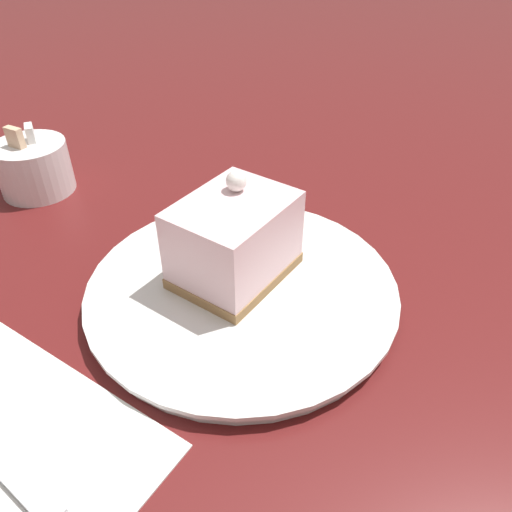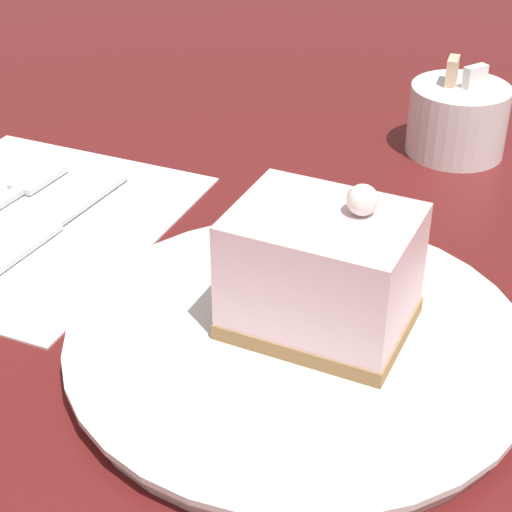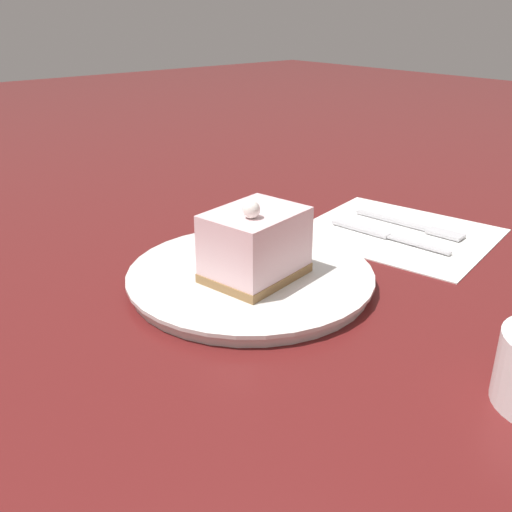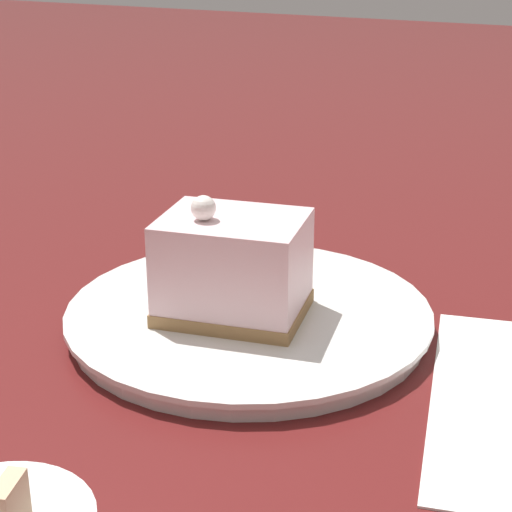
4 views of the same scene
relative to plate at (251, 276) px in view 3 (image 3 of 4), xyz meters
name	(u,v)px [view 3 (image 3 of 4)]	position (x,y,z in m)	size (l,w,h in m)	color
ground_plane	(221,288)	(0.03, -0.01, -0.01)	(4.00, 4.00, 0.00)	#5B1919
plate	(251,276)	(0.00, 0.00, 0.00)	(0.26, 0.26, 0.02)	silver
cake_slice	(255,245)	(0.01, 0.01, 0.04)	(0.11, 0.09, 0.09)	#9E7547
napkin	(398,232)	(-0.24, 0.01, -0.01)	(0.25, 0.27, 0.00)	white
fork	(417,226)	(-0.27, 0.02, 0.00)	(0.04, 0.16, 0.00)	silver
knife	(378,233)	(-0.21, 0.00, 0.00)	(0.03, 0.17, 0.00)	silver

